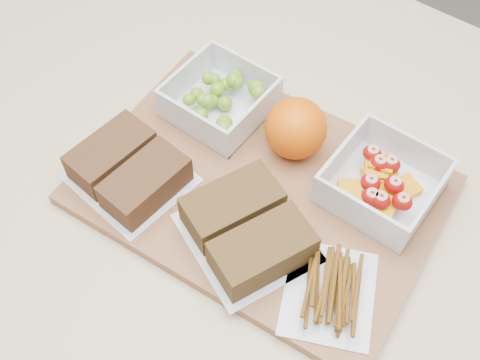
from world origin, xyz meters
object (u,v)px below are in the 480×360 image
(sandwich_bag_left, at_px, (128,169))
(pretzel_bag, at_px, (330,289))
(orange, at_px, (296,128))
(grape_container, at_px, (222,99))
(sandwich_bag_center, at_px, (247,229))
(fruit_container, at_px, (382,184))
(cutting_board, at_px, (260,190))

(sandwich_bag_left, bearing_deg, pretzel_bag, 3.53)
(orange, bearing_deg, grape_container, -177.99)
(pretzel_bag, bearing_deg, grape_container, 151.36)
(sandwich_bag_center, height_order, pretzel_bag, sandwich_bag_center)
(fruit_container, relative_size, orange, 1.57)
(sandwich_bag_center, bearing_deg, grape_container, 136.16)
(grape_container, relative_size, fruit_container, 0.98)
(pretzel_bag, bearing_deg, fruit_container, 98.46)
(cutting_board, xyz_separation_m, grape_container, (-0.11, 0.07, 0.03))
(grape_container, distance_m, sandwich_bag_center, 0.20)
(grape_container, height_order, sandwich_bag_center, grape_container)
(grape_container, relative_size, orange, 1.53)
(cutting_board, bearing_deg, grape_container, 143.76)
(cutting_board, distance_m, pretzel_bag, 0.16)
(cutting_board, relative_size, sandwich_bag_left, 2.86)
(grape_container, xyz_separation_m, sandwich_bag_left, (-0.02, -0.16, -0.00))
(fruit_container, bearing_deg, orange, -178.01)
(grape_container, bearing_deg, orange, 2.01)
(pretzel_bag, bearing_deg, sandwich_bag_left, -176.47)
(cutting_board, bearing_deg, fruit_container, 28.00)
(fruit_container, xyz_separation_m, pretzel_bag, (0.02, -0.15, -0.01))
(grape_container, distance_m, fruit_container, 0.23)
(sandwich_bag_center, bearing_deg, pretzel_bag, -0.98)
(fruit_container, height_order, sandwich_bag_left, fruit_container)
(grape_container, relative_size, pretzel_bag, 0.81)
(orange, xyz_separation_m, sandwich_bag_left, (-0.13, -0.16, -0.02))
(fruit_container, bearing_deg, sandwich_bag_left, -147.05)
(fruit_container, bearing_deg, pretzel_bag, -81.54)
(cutting_board, bearing_deg, sandwich_bag_left, -151.68)
(sandwich_bag_left, bearing_deg, fruit_container, 32.95)
(cutting_board, height_order, pretzel_bag, pretzel_bag)
(grape_container, height_order, orange, orange)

